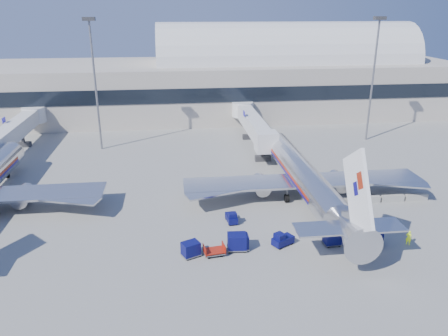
{
  "coord_description": "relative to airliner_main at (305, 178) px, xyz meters",
  "views": [
    {
      "loc": [
        -7.0,
        -47.41,
        24.03
      ],
      "look_at": [
        -0.59,
        6.0,
        4.21
      ],
      "focal_mm": 35.0,
      "sensor_mm": 36.0,
      "label": 1
    }
  ],
  "objects": [
    {
      "name": "barrier_far",
      "position": [
        14.6,
        -2.51,
        -2.48
      ],
      "size": [
        3.0,
        0.55,
        0.9
      ],
      "primitive_type": "cube",
      "color": "#9E9E96",
      "rests_on": "ground"
    },
    {
      "name": "cart_solo_near",
      "position": [
        -0.56,
        -12.3,
        -2.09
      ],
      "size": [
        1.87,
        1.49,
        1.57
      ],
      "rotation": [
        0.0,
        0.0,
        0.08
      ],
      "color": "#090B46",
      "rests_on": "ground"
    },
    {
      "name": "tug_right",
      "position": [
        -0.14,
        -8.94,
        -2.31
      ],
      "size": [
        2.29,
        1.62,
        1.35
      ],
      "rotation": [
        0.0,
        0.0,
        -0.31
      ],
      "color": "#090B46",
      "rests_on": "ground"
    },
    {
      "name": "jetbridge_near",
      "position": [
        -2.4,
        26.3,
        1.0
      ],
      "size": [
        4.4,
        27.5,
        6.25
      ],
      "color": "silver",
      "rests_on": "ground"
    },
    {
      "name": "cart_train_a",
      "position": [
        -10.55,
        -12.04,
        -2.04
      ],
      "size": [
        1.91,
        1.47,
        1.67
      ],
      "rotation": [
        0.0,
        0.0,
        -0.01
      ],
      "color": "#090B46",
      "rests_on": "ground"
    },
    {
      "name": "ground",
      "position": [
        -10.0,
        -4.51,
        -2.93
      ],
      "size": [
        260.0,
        260.0,
        0.0
      ],
      "primitive_type": "plane",
      "color": "gray",
      "rests_on": "ground"
    },
    {
      "name": "ramp_worker",
      "position": [
        7.63,
        -13.23,
        -2.1
      ],
      "size": [
        0.72,
        0.7,
        1.66
      ],
      "primitive_type": "imported",
      "rotation": [
        0.0,
        0.0,
        2.41
      ],
      "color": "#BEEA18",
      "rests_on": "ground"
    },
    {
      "name": "airliner_main",
      "position": [
        0.0,
        0.0,
        0.0
      ],
      "size": [
        32.0,
        37.26,
        12.07
      ],
      "color": "silver",
      "rests_on": "ground"
    },
    {
      "name": "mast_east",
      "position": [
        20.0,
        25.49,
        11.87
      ],
      "size": [
        2.0,
        1.2,
        22.6
      ],
      "color": "slate",
      "rests_on": "ground"
    },
    {
      "name": "jetbridge_mid",
      "position": [
        -44.4,
        26.3,
        1.0
      ],
      "size": [
        4.4,
        27.5,
        6.25
      ],
      "color": "silver",
      "rests_on": "ground"
    },
    {
      "name": "barrier_near",
      "position": [
        8.0,
        -2.51,
        -2.48
      ],
      "size": [
        3.0,
        0.55,
        0.9
      ],
      "primitive_type": "cube",
      "color": "#9E9E96",
      "rests_on": "ground"
    },
    {
      "name": "cart_train_b",
      "position": [
        -10.86,
        -12.13,
        -1.96
      ],
      "size": [
        2.16,
        1.7,
        1.81
      ],
      "rotation": [
        0.0,
        0.0,
        -0.07
      ],
      "color": "#090B46",
      "rests_on": "ground"
    },
    {
      "name": "cart_open_red",
      "position": [
        -13.31,
        -12.88,
        -2.51
      ],
      "size": [
        2.35,
        1.81,
        0.58
      ],
      "rotation": [
        0.0,
        0.0,
        0.15
      ],
      "color": "slate",
      "rests_on": "ground"
    },
    {
      "name": "cart_train_c",
      "position": [
        -15.73,
        -12.82,
        -2.08
      ],
      "size": [
        2.21,
        2.0,
        1.59
      ],
      "rotation": [
        0.0,
        0.0,
        0.43
      ],
      "color": "#090B46",
      "rests_on": "ground"
    },
    {
      "name": "tug_lead",
      "position": [
        -5.9,
        -11.8,
        -2.22
      ],
      "size": [
        2.65,
        2.2,
        1.55
      ],
      "rotation": [
        0.0,
        0.0,
        0.52
      ],
      "color": "#090B46",
      "rests_on": "ground"
    },
    {
      "name": "terminal",
      "position": [
        -23.6,
        51.46,
        4.6
      ],
      "size": [
        170.0,
        28.15,
        21.0
      ],
      "color": "#B2AA9E",
      "rests_on": "ground"
    },
    {
      "name": "cart_solo_far",
      "position": [
        4.14,
        -12.4,
        -2.07
      ],
      "size": [
        2.13,
        1.83,
        1.6
      ],
      "rotation": [
        0.0,
        0.0,
        -0.28
      ],
      "color": "#090B46",
      "rests_on": "ground"
    },
    {
      "name": "mast_west",
      "position": [
        -30.0,
        25.49,
        11.87
      ],
      "size": [
        2.0,
        1.2,
        22.6
      ],
      "color": "slate",
      "rests_on": "ground"
    },
    {
      "name": "tug_left",
      "position": [
        -10.58,
        -5.88,
        -2.28
      ],
      "size": [
        1.33,
        2.3,
        1.43
      ],
      "rotation": [
        0.0,
        0.0,
        1.68
      ],
      "color": "#090B46",
      "rests_on": "ground"
    },
    {
      "name": "barrier_mid",
      "position": [
        11.3,
        -2.51,
        -2.48
      ],
      "size": [
        3.0,
        0.55,
        0.9
      ],
      "primitive_type": "cube",
      "color": "#9E9E96",
      "rests_on": "ground"
    }
  ]
}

